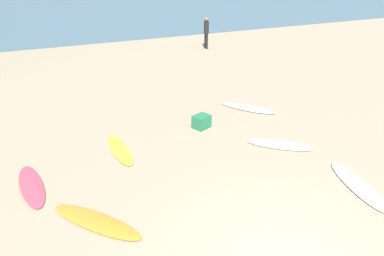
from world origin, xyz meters
TOP-DOWN VIEW (x-y plane):
  - ocean_water at (0.00, 38.98)m, footprint 120.00×40.00m
  - surfboard_0 at (2.44, 3.89)m, footprint 1.85×1.63m
  - surfboard_1 at (-1.94, 5.46)m, footprint 0.58×2.03m
  - surfboard_2 at (-3.11, 2.56)m, footprint 1.86×2.10m
  - surfboard_3 at (2.96, 1.43)m, footprint 0.95×2.25m
  - surfboard_4 at (3.01, 6.66)m, footprint 1.69×1.94m
  - surfboard_5 at (-4.32, 4.50)m, footprint 0.75×2.08m
  - beachgoer_near at (5.39, 15.34)m, footprint 0.30×0.34m
  - beach_cooler at (0.83, 5.91)m, footprint 0.63×0.58m

SIDE VIEW (x-z plane):
  - surfboard_0 at x=2.44m, z-range 0.00..0.07m
  - surfboard_1 at x=-1.94m, z-range 0.00..0.07m
  - surfboard_5 at x=-4.32m, z-range 0.00..0.07m
  - surfboard_4 at x=3.01m, z-range 0.00..0.08m
  - surfboard_3 at x=2.96m, z-range 0.00..0.08m
  - surfboard_2 at x=-3.11m, z-range 0.00..0.08m
  - ocean_water at x=0.00m, z-range 0.00..0.08m
  - beach_cooler at x=0.83m, z-range 0.00..0.42m
  - beachgoer_near at x=5.39m, z-range 0.10..1.86m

